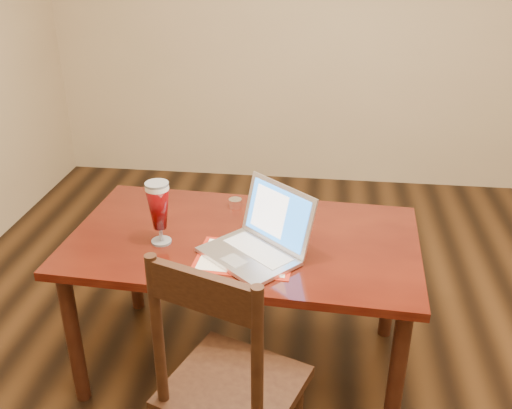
# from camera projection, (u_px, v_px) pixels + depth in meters

# --- Properties ---
(dining_table) EXTENTS (1.48, 0.89, 0.95)m
(dining_table) POSITION_uv_depth(u_px,v_px,m) (242.00, 252.00, 2.41)
(dining_table) COLOR #481209
(dining_table) RESTS_ON ground
(dining_chair) EXTENTS (0.54, 0.53, 1.00)m
(dining_chair) POSITION_uv_depth(u_px,v_px,m) (228.00, 387.00, 1.89)
(dining_chair) COLOR #321B0D
(dining_chair) RESTS_ON ground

